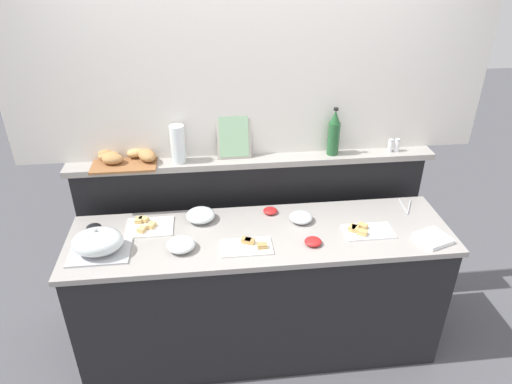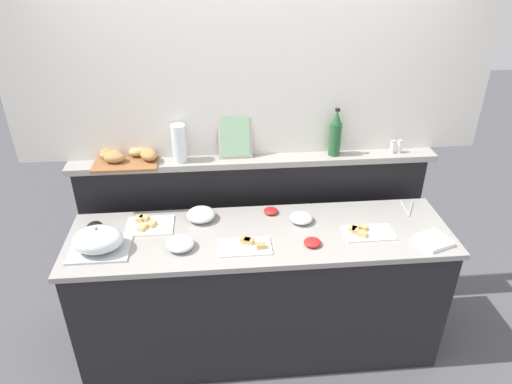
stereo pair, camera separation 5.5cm
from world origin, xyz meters
name	(u,v)px [view 1 (the left image)]	position (x,y,z in m)	size (l,w,h in m)	color
ground_plane	(252,286)	(0.00, 0.60, 0.00)	(12.00, 12.00, 0.00)	#4C4C51
buffet_counter	(261,292)	(0.00, 0.00, 0.47)	(2.31, 0.63, 0.94)	black
back_ledge_unit	(253,227)	(0.00, 0.49, 0.65)	(2.39, 0.22, 1.24)	black
upper_wall_panel	(252,47)	(0.00, 0.52, 1.92)	(2.99, 0.08, 1.36)	white
sandwich_platter_side	(248,246)	(-0.09, -0.13, 0.95)	(0.30, 0.17, 0.04)	white
sandwich_platter_front	(365,231)	(0.63, -0.06, 0.95)	(0.30, 0.17, 0.04)	white
sandwich_platter_rear	(148,226)	(-0.68, 0.14, 0.95)	(0.29, 0.21, 0.04)	white
serving_cloche	(98,243)	(-0.93, -0.09, 1.01)	(0.34, 0.24, 0.17)	#B7BABF
glass_bowl_large	(201,216)	(-0.36, 0.19, 0.97)	(0.18, 0.18, 0.07)	silver
glass_bowl_medium	(301,218)	(0.26, 0.11, 0.96)	(0.14, 0.14, 0.06)	silver
glass_bowl_small	(181,245)	(-0.47, -0.10, 0.97)	(0.16, 0.16, 0.07)	silver
condiment_bowl_teal	(313,242)	(0.29, -0.14, 0.95)	(0.10, 0.10, 0.03)	red
condiment_bowl_red	(270,211)	(0.09, 0.22, 0.95)	(0.09, 0.09, 0.03)	red
condiment_bowl_dark	(94,227)	(-1.01, 0.15, 0.95)	(0.09, 0.09, 0.03)	black
serving_tongs	(406,207)	(0.98, 0.19, 0.94)	(0.10, 0.19, 0.01)	#B7BABF
napkin_stack	(433,238)	(1.00, -0.18, 0.95)	(0.17, 0.17, 0.03)	white
wine_bottle_green	(334,134)	(0.52, 0.42, 1.38)	(0.08, 0.08, 0.32)	#23562D
salt_shaker	(390,145)	(0.91, 0.42, 1.28)	(0.03, 0.03, 0.09)	white
pepper_shaker	(397,145)	(0.95, 0.42, 1.28)	(0.03, 0.03, 0.09)	white
bread_basket	(125,157)	(-0.82, 0.44, 1.28)	(0.42, 0.30, 0.08)	brown
framed_picture	(234,136)	(-0.12, 0.45, 1.38)	(0.22, 0.08, 0.29)	#B2AD9E
water_carafe	(178,144)	(-0.48, 0.42, 1.36)	(0.09, 0.09, 0.24)	silver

